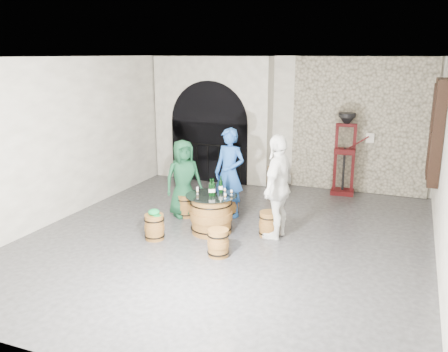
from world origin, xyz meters
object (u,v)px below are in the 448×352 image
at_px(barrel_table, 211,214).
at_px(barrel_stool_near_right, 218,243).
at_px(barrel_stool_far, 230,204).
at_px(wine_bottle_center, 213,189).
at_px(person_green, 183,178).
at_px(side_barrel, 276,179).
at_px(barrel_stool_near_left, 154,227).
at_px(person_blue, 230,173).
at_px(wine_bottle_left, 211,189).
at_px(person_white, 278,187).
at_px(corking_press, 345,148).
at_px(wine_bottle_right, 221,186).
at_px(barrel_stool_left, 186,206).
at_px(barrel_stool_right, 269,224).

height_order(barrel_table, barrel_stool_near_right, barrel_table).
bearing_deg(barrel_stool_far, wine_bottle_center, -85.31).
relative_size(person_green, side_barrel, 2.55).
bearing_deg(barrel_table, barrel_stool_near_left, -140.64).
height_order(person_blue, wine_bottle_left, person_blue).
bearing_deg(barrel_stool_near_left, barrel_table, 39.36).
relative_size(barrel_stool_near_right, person_white, 0.25).
xyz_separation_m(barrel_stool_near_left, corking_press, (2.73, 4.16, 0.89)).
bearing_deg(wine_bottle_right, person_green, 154.41).
bearing_deg(side_barrel, barrel_stool_near_right, -87.95).
distance_m(person_green, side_barrel, 2.75).
bearing_deg(barrel_table, person_green, 142.98).
height_order(barrel_stool_near_right, person_white, person_white).
xyz_separation_m(barrel_stool_near_right, person_green, (-1.44, 1.62, 0.56)).
bearing_deg(person_green, barrel_stool_near_left, -134.53).
relative_size(barrel_stool_left, person_white, 0.25).
relative_size(barrel_stool_left, side_barrel, 0.75).
bearing_deg(barrel_stool_far, barrel_stool_near_left, -114.27).
bearing_deg(wine_bottle_left, barrel_table, 103.81).
bearing_deg(barrel_stool_near_left, corking_press, 56.79).
bearing_deg(barrel_table, barrel_stool_left, 142.98).
bearing_deg(barrel_stool_left, barrel_stool_near_left, -88.83).
distance_m(person_white, wine_bottle_center, 1.18).
height_order(person_green, person_white, person_white).
relative_size(barrel_stool_far, barrel_stool_near_left, 1.00).
relative_size(barrel_stool_left, barrel_stool_far, 1.00).
relative_size(barrel_table, side_barrel, 1.53).
relative_size(person_blue, person_white, 0.96).
xyz_separation_m(barrel_stool_right, person_blue, (-1.08, 0.79, 0.68)).
relative_size(barrel_stool_near_right, side_barrel, 0.75).
height_order(person_white, side_barrel, person_white).
xyz_separation_m(person_white, side_barrel, (-0.81, 2.80, -0.64)).
distance_m(barrel_stool_left, barrel_stool_far, 0.92).
bearing_deg(person_white, wine_bottle_center, -70.65).
height_order(barrel_stool_far, wine_bottle_left, wine_bottle_left).
distance_m(person_blue, corking_press, 3.14).
xyz_separation_m(wine_bottle_left, wine_bottle_right, (0.10, 0.25, 0.00)).
bearing_deg(barrel_stool_right, person_green, 166.81).
bearing_deg(person_blue, barrel_stool_left, -144.02).
xyz_separation_m(barrel_table, barrel_stool_far, (-0.04, 1.07, -0.13)).
bearing_deg(barrel_stool_far, barrel_stool_right, -37.70).
relative_size(person_blue, wine_bottle_right, 5.61).
bearing_deg(person_blue, barrel_stool_near_left, -103.97).
xyz_separation_m(barrel_stool_left, wine_bottle_right, (0.96, -0.44, 0.64)).
relative_size(person_white, wine_bottle_center, 5.85).
relative_size(barrel_table, person_green, 0.60).
bearing_deg(corking_press, barrel_stool_left, -138.77).
xyz_separation_m(person_blue, side_barrel, (0.42, 2.04, -0.60)).
relative_size(barrel_table, barrel_stool_near_left, 2.04).
xyz_separation_m(person_blue, wine_bottle_center, (0.09, -1.05, -0.04)).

